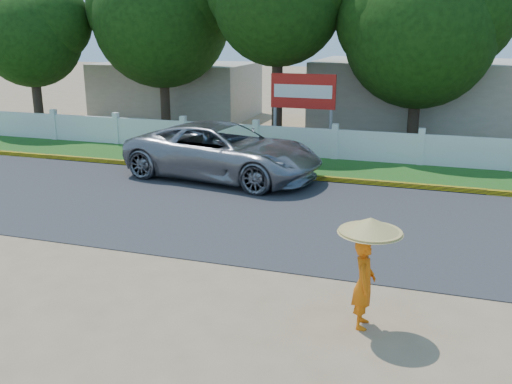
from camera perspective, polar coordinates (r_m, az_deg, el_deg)
ground at (r=10.70m, az=-3.37°, el=-9.57°), size 120.00×120.00×0.00m
road at (r=14.67m, az=3.03°, el=-2.25°), size 60.00×7.00×0.02m
grass_verge at (r=19.60m, az=7.05°, el=2.41°), size 60.00×3.50×0.03m
curb at (r=17.97m, az=5.99°, el=1.38°), size 40.00×0.18×0.16m
fence at (r=20.87m, az=7.88°, el=4.73°), size 40.00×0.10×1.10m
building_near at (r=27.13m, az=16.95°, el=9.07°), size 10.00×6.00×3.20m
building_far at (r=31.24m, az=-7.92°, el=10.09°), size 8.00×5.00×2.80m
vehicle at (r=18.04m, az=-3.27°, el=4.09°), size 6.62×3.77×1.74m
monk_with_parasol at (r=9.10m, az=11.04°, el=-6.35°), size 1.02×1.02×1.85m
billboard at (r=21.99m, az=4.72°, el=9.60°), size 2.50×0.13×2.95m
tree_row at (r=23.86m, az=3.76°, el=16.63°), size 30.14×7.63×8.25m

